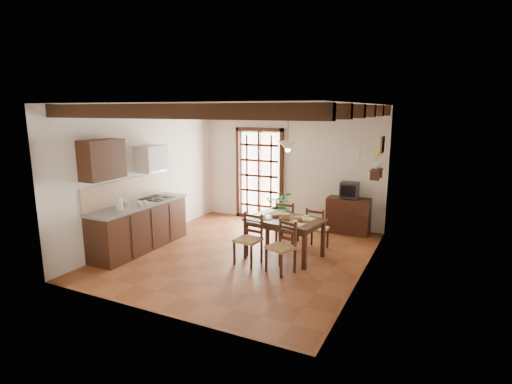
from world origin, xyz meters
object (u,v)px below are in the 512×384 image
Objects in this scene: chair_near_left at (248,248)px; chair_far_left at (287,230)px; kitchen_counter at (140,226)px; dining_table at (285,223)px; chair_near_right at (281,256)px; sideboard at (348,216)px; potted_plant at (281,205)px; pendant_lamp at (288,145)px; chair_far_right at (317,236)px; crt_tv at (349,190)px.

chair_near_left is 1.38m from chair_far_left.
kitchen_counter reaches higher than dining_table.
chair_near_right is 2.73m from sideboard.
chair_near_right is at bearing 107.41° from chair_far_left.
dining_table is at bearing 107.24° from chair_far_left.
dining_table is 0.84m from chair_near_left.
potted_plant is at bearing 51.01° from kitchen_counter.
kitchen_counter is 2.96m from chair_far_left.
pendant_lamp is at bearing 66.04° from chair_near_left.
potted_plant is (-0.29, 2.22, 0.29)m from chair_near_left.
sideboard is (0.50, 2.68, 0.12)m from chair_near_right.
chair_far_right is at bearing -104.17° from sideboard.
sideboard is (1.17, 2.58, 0.11)m from chair_near_left.
potted_plant is (-0.72, 1.58, -0.07)m from dining_table.
pendant_lamp is (-0.00, 0.10, 1.44)m from dining_table.
potted_plant is 2.23m from pendant_lamp.
chair_far_left is (-0.47, 1.46, 0.00)m from chair_near_right.
chair_near_right is 1.05× the size of pendant_lamp.
chair_far_left is at bearing -5.31° from chair_far_right.
crt_tv is at bearing 72.17° from chair_near_left.
kitchen_counter is 2.49× the size of chair_near_left.
crt_tv is at bearing -129.01° from chair_far_left.
chair_near_left is 2.19× the size of crt_tv.
potted_plant is (-1.15, 0.95, 0.30)m from chair_far_right.
chair_near_left is 1.07× the size of chair_far_right.
kitchen_counter reaches higher than chair_near_left.
dining_table is at bearing 129.85° from chair_near_right.
crt_tv is (0.31, 1.31, 0.72)m from chair_far_right.
dining_table is 0.85m from chair_far_left.
crt_tv is 0.49× the size of pendant_lamp.
pendant_lamp is (-0.74, -1.85, 1.68)m from sideboard.
chair_near_right is (0.24, -0.73, -0.36)m from dining_table.
kitchen_counter is at bearing -128.99° from potted_plant.
kitchen_counter is at bearing 32.55° from chair_far_left.
chair_far_right is at bearing -39.46° from potted_plant.
chair_near_left is at bearing 6.03° from kitchen_counter.
potted_plant is at bearing 104.00° from chair_near_left.
pendant_lamp is at bearing 19.76° from kitchen_counter.
chair_far_right is at bearing 103.66° from chair_near_right.
crt_tv reaches higher than sideboard.
chair_near_left is at bearing 81.22° from chair_far_left.
chair_near_left reaches higher than chair_far_left.
chair_near_left is 2.84m from sideboard.
chair_far_left is at bearing 88.23° from chair_near_left.
dining_table is (2.71, 0.87, 0.16)m from kitchen_counter.
chair_near_left is 0.68m from chair_near_right.
chair_near_left is 0.47× the size of potted_plant.
pendant_lamp is at bearing -112.89° from sideboard.
chair_far_right is (0.20, 1.36, -0.01)m from chair_near_right.
kitchen_counter is at bearing -141.78° from sideboard.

